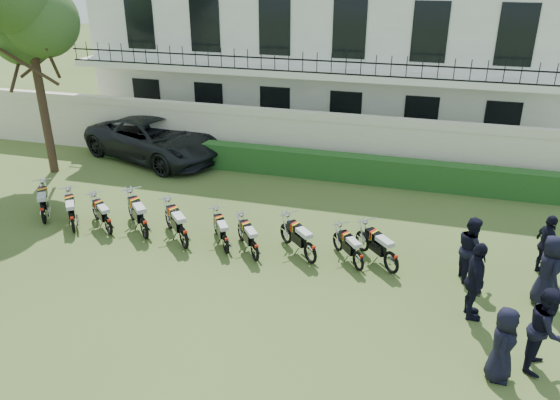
{
  "coord_description": "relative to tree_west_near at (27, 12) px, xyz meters",
  "views": [
    {
      "loc": [
        4.94,
        -11.68,
        7.66
      ],
      "look_at": [
        0.97,
        2.15,
        1.22
      ],
      "focal_mm": 35.0,
      "sensor_mm": 36.0,
      "label": 1
    }
  ],
  "objects": [
    {
      "name": "motorcycle_5",
      "position": [
        8.75,
        -4.21,
        -5.44
      ],
      "size": [
        1.07,
        1.52,
        0.97
      ],
      "rotation": [
        0.0,
        0.0,
        0.6
      ],
      "color": "black",
      "rests_on": "ground"
    },
    {
      "name": "officer_2",
      "position": [
        15.25,
        -5.39,
        -4.93
      ],
      "size": [
        0.59,
        1.17,
        1.92
      ],
      "primitive_type": "imported",
      "rotation": [
        0.0,
        0.0,
        1.68
      ],
      "color": "black",
      "rests_on": "ground"
    },
    {
      "name": "motorcycle_0",
      "position": [
        2.62,
        -4.03,
        -5.41
      ],
      "size": [
        1.18,
        1.63,
        1.05
      ],
      "rotation": [
        0.0,
        0.0,
        0.61
      ],
      "color": "black",
      "rests_on": "ground"
    },
    {
      "name": "officer_0",
      "position": [
        15.71,
        -7.35,
        -5.08
      ],
      "size": [
        0.61,
        0.85,
        1.62
      ],
      "primitive_type": "imported",
      "rotation": [
        0.0,
        0.0,
        1.45
      ],
      "color": "black",
      "rests_on": "ground"
    },
    {
      "name": "officer_1",
      "position": [
        16.54,
        -6.78,
        -4.97
      ],
      "size": [
        0.94,
        1.07,
        1.85
      ],
      "primitive_type": "imported",
      "rotation": [
        0.0,
        0.0,
        1.27
      ],
      "color": "black",
      "rests_on": "ground"
    },
    {
      "name": "motorcycle_4",
      "position": [
        7.5,
        -4.28,
        -5.37
      ],
      "size": [
        1.48,
        1.56,
        1.12
      ],
      "rotation": [
        0.0,
        0.0,
        0.76
      ],
      "color": "black",
      "rests_on": "ground"
    },
    {
      "name": "officer_4",
      "position": [
        15.23,
        -3.65,
        -5.02
      ],
      "size": [
        0.84,
        0.97,
        1.73
      ],
      "primitive_type": "imported",
      "rotation": [
        0.0,
        0.0,
        1.81
      ],
      "color": "black",
      "rests_on": "ground"
    },
    {
      "name": "motorcycle_7",
      "position": [
        11.14,
        -4.08,
        -5.41
      ],
      "size": [
        1.43,
        1.41,
        1.04
      ],
      "rotation": [
        0.0,
        0.0,
        0.79
      ],
      "color": "black",
      "rests_on": "ground"
    },
    {
      "name": "motorcycle_9",
      "position": [
        13.29,
        -3.99,
        -5.4
      ],
      "size": [
        1.38,
        1.49,
        1.05
      ],
      "rotation": [
        0.0,
        0.0,
        0.74
      ],
      "color": "black",
      "rests_on": "ground"
    },
    {
      "name": "tree_west_near",
      "position": [
        0.0,
        0.0,
        0.0
      ],
      "size": [
        3.4,
        3.2,
        7.9
      ],
      "color": "#473323",
      "rests_on": "ground"
    },
    {
      "name": "motorcycle_6",
      "position": [
        9.66,
        -4.37,
        -5.44
      ],
      "size": [
        1.15,
        1.49,
        0.98
      ],
      "rotation": [
        0.0,
        0.0,
        0.64
      ],
      "color": "black",
      "rests_on": "ground"
    },
    {
      "name": "motorcycle_8",
      "position": [
        12.45,
        -4.1,
        -5.46
      ],
      "size": [
        1.11,
        1.4,
        0.93
      ],
      "rotation": [
        0.0,
        0.0,
        0.66
      ],
      "color": "black",
      "rests_on": "ground"
    },
    {
      "name": "building",
      "position": [
        8.96,
        8.96,
        -2.18
      ],
      "size": [
        20.4,
        9.6,
        7.4
      ],
      "color": "white",
      "rests_on": "ground"
    },
    {
      "name": "hedge",
      "position": [
        9.96,
        2.2,
        -5.39
      ],
      "size": [
        18.0,
        0.6,
        1.0
      ],
      "primitive_type": "cube",
      "color": "#214619",
      "rests_on": "ground"
    },
    {
      "name": "perimeter_wall",
      "position": [
        8.96,
        3.0,
        -4.72
      ],
      "size": [
        30.0,
        0.35,
        2.3
      ],
      "color": "beige",
      "rests_on": "ground"
    },
    {
      "name": "suv",
      "position": [
        3.07,
        2.42,
        -5.04
      ],
      "size": [
        6.66,
        4.66,
        1.69
      ],
      "primitive_type": "imported",
      "rotation": [
        0.0,
        0.0,
        1.23
      ],
      "color": "black",
      "rests_on": "ground"
    },
    {
      "name": "officer_3",
      "position": [
        16.94,
        -4.36,
        -4.98
      ],
      "size": [
        0.74,
        0.98,
        1.81
      ],
      "primitive_type": "imported",
      "rotation": [
        0.0,
        0.0,
        1.77
      ],
      "color": "black",
      "rests_on": "ground"
    },
    {
      "name": "motorcycle_3",
      "position": [
        6.13,
        -4.06,
        -5.36
      ],
      "size": [
        1.54,
        1.57,
        1.15
      ],
      "rotation": [
        0.0,
        0.0,
        0.77
      ],
      "color": "black",
      "rests_on": "ground"
    },
    {
      "name": "ground",
      "position": [
        8.96,
        -5.0,
        -5.89
      ],
      "size": [
        100.0,
        100.0,
        0.0
      ],
      "primitive_type": "plane",
      "color": "#3A5120",
      "rests_on": "ground"
    },
    {
      "name": "officer_5",
      "position": [
        17.11,
        -2.91,
        -5.04
      ],
      "size": [
        0.68,
        1.07,
        1.69
      ],
      "primitive_type": "imported",
      "rotation": [
        0.0,
        0.0,
        1.86
      ],
      "color": "black",
      "rests_on": "ground"
    },
    {
      "name": "motorcycle_1",
      "position": [
        3.87,
        -4.31,
        -5.41
      ],
      "size": [
        1.23,
        1.57,
        1.04
      ],
      "rotation": [
        0.0,
        0.0,
        0.66
      ],
      "color": "black",
      "rests_on": "ground"
    },
    {
      "name": "motorcycle_2",
      "position": [
        4.97,
        -4.12,
        -5.43
      ],
      "size": [
        1.44,
        1.23,
        0.99
      ],
      "rotation": [
        0.0,
        0.0,
        0.87
      ],
      "color": "black",
      "rests_on": "ground"
    }
  ]
}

